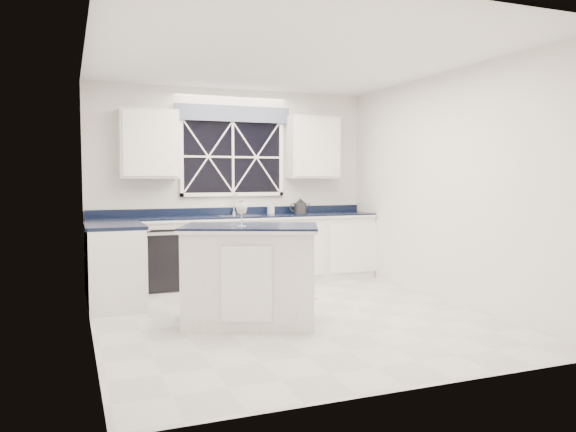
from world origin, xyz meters
name	(u,v)px	position (x,y,z in m)	size (l,w,h in m)	color
ground	(291,315)	(0.00, 0.00, 0.00)	(4.50, 4.50, 0.00)	silver
back_wall	(232,185)	(0.00, 2.25, 1.35)	(4.00, 0.10, 2.70)	white
base_cabinets	(218,254)	(-0.33, 1.78, 0.45)	(3.99, 1.60, 0.90)	white
countertop	(238,217)	(0.00, 1.95, 0.92)	(3.98, 0.64, 0.04)	black
dishwasher	(158,258)	(-1.10, 1.95, 0.41)	(0.60, 0.58, 0.82)	black
window	(233,151)	(0.00, 2.20, 1.83)	(1.65, 0.09, 1.26)	black
upper_cabinets	(235,146)	(0.00, 2.08, 1.90)	(3.10, 0.34, 0.90)	white
faucet	(234,203)	(0.00, 2.14, 1.10)	(0.05, 0.20, 0.30)	silver
island	(250,274)	(-0.50, -0.16, 0.50)	(1.53, 1.25, 0.99)	white
rug	(250,297)	(-0.14, 0.98, 0.01)	(1.49, 0.98, 0.02)	beige
kettle	(300,207)	(0.96, 2.04, 1.04)	(0.31, 0.21, 0.22)	#2B2B2D
wine_glass	(242,209)	(-0.62, -0.26, 1.16)	(0.11, 0.11, 0.25)	silver
soap_bottle	(271,208)	(0.53, 2.09, 1.02)	(0.07, 0.08, 0.17)	silver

